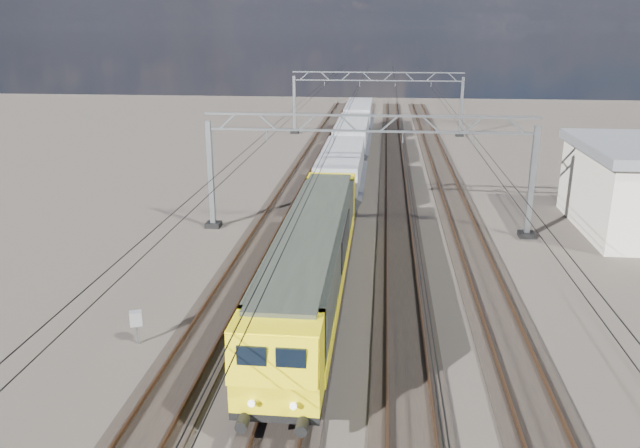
# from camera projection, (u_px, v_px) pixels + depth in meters

# --- Properties ---
(ground) EXTENTS (160.00, 160.00, 0.00)m
(ground) POSITION_uv_depth(u_px,v_px,m) (364.00, 255.00, 34.15)
(ground) COLOR black
(ground) RESTS_ON ground
(track_outer_west) EXTENTS (2.60, 140.00, 0.30)m
(track_outer_west) POSITION_uv_depth(u_px,v_px,m) (256.00, 249.00, 34.71)
(track_outer_west) COLOR black
(track_outer_west) RESTS_ON ground
(track_loco) EXTENTS (2.60, 140.00, 0.30)m
(track_loco) POSITION_uv_depth(u_px,v_px,m) (327.00, 252.00, 34.33)
(track_loco) COLOR black
(track_loco) RESTS_ON ground
(track_inner_east) EXTENTS (2.60, 140.00, 0.30)m
(track_inner_east) POSITION_uv_depth(u_px,v_px,m) (400.00, 255.00, 33.94)
(track_inner_east) COLOR black
(track_inner_east) RESTS_ON ground
(track_outer_east) EXTENTS (2.60, 140.00, 0.30)m
(track_outer_east) POSITION_uv_depth(u_px,v_px,m) (475.00, 257.00, 33.55)
(track_outer_east) COLOR black
(track_outer_east) RESTS_ON ground
(catenary_gantry_mid) EXTENTS (19.90, 0.90, 7.11)m
(catenary_gantry_mid) POSITION_uv_depth(u_px,v_px,m) (367.00, 169.00, 36.77)
(catenary_gantry_mid) COLOR gray
(catenary_gantry_mid) RESTS_ON ground
(catenary_gantry_far) EXTENTS (19.90, 0.90, 7.11)m
(catenary_gantry_far) POSITION_uv_depth(u_px,v_px,m) (377.00, 101.00, 70.91)
(catenary_gantry_far) COLOR gray
(catenary_gantry_far) RESTS_ON ground
(overhead_wires) EXTENTS (12.03, 140.00, 0.53)m
(overhead_wires) POSITION_uv_depth(u_px,v_px,m) (370.00, 127.00, 40.00)
(overhead_wires) COLOR black
(overhead_wires) RESTS_ON ground
(locomotive) EXTENTS (2.76, 21.10, 3.62)m
(locomotive) POSITION_uv_depth(u_px,v_px,m) (313.00, 258.00, 27.05)
(locomotive) COLOR black
(locomotive) RESTS_ON ground
(hopper_wagon_lead) EXTENTS (3.38, 13.00, 3.25)m
(hopper_wagon_lead) POSITION_uv_depth(u_px,v_px,m) (341.00, 171.00, 43.86)
(hopper_wagon_lead) COLOR black
(hopper_wagon_lead) RESTS_ON ground
(hopper_wagon_mid) EXTENTS (3.38, 13.00, 3.25)m
(hopper_wagon_mid) POSITION_uv_depth(u_px,v_px,m) (352.00, 137.00, 57.33)
(hopper_wagon_mid) COLOR black
(hopper_wagon_mid) RESTS_ON ground
(hopper_wagon_third) EXTENTS (3.38, 13.00, 3.25)m
(hopper_wagon_third) POSITION_uv_depth(u_px,v_px,m) (359.00, 116.00, 70.79)
(hopper_wagon_third) COLOR black
(hopper_wagon_third) RESTS_ON ground
(trackside_cabinet) EXTENTS (0.55, 0.49, 1.38)m
(trackside_cabinet) POSITION_uv_depth(u_px,v_px,m) (136.00, 319.00, 24.23)
(trackside_cabinet) COLOR gray
(trackside_cabinet) RESTS_ON ground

